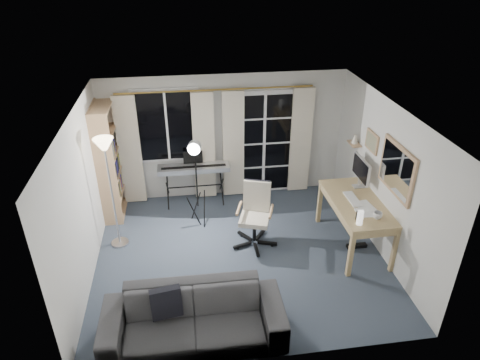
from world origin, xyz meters
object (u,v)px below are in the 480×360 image
at_px(mug, 378,215).
at_px(keyboard_piano, 194,169).
at_px(torchiere_lamp, 106,161).
at_px(office_chair, 256,208).
at_px(desk, 357,207).
at_px(sofa, 193,311).
at_px(studio_light, 195,158).
at_px(bookshelf, 107,164).
at_px(monitor, 361,170).

bearing_deg(mug, keyboard_piano, 139.96).
xyz_separation_m(torchiere_lamp, office_chair, (2.25, -0.21, -0.90)).
xyz_separation_m(desk, sofa, (-2.68, -1.56, -0.29)).
relative_size(studio_light, office_chair, 1.56).
distance_m(bookshelf, keyboard_piano, 1.53).
xyz_separation_m(monitor, sofa, (-2.88, -2.01, -0.70)).
distance_m(desk, monitor, 0.64).
height_order(monitor, mug, monitor).
relative_size(torchiere_lamp, office_chair, 1.79).
xyz_separation_m(bookshelf, sofa, (1.33, -3.15, -0.54)).
xyz_separation_m(torchiere_lamp, monitor, (4.01, -0.11, -0.39)).
distance_m(keyboard_piano, studio_light, 0.97).
distance_m(keyboard_piano, office_chair, 1.64).
height_order(bookshelf, desk, bookshelf).
xyz_separation_m(torchiere_lamp, keyboard_piano, (1.32, 1.12, -0.80)).
distance_m(bookshelf, monitor, 4.36).
bearing_deg(office_chair, mug, -8.71).
height_order(torchiere_lamp, office_chair, torchiere_lamp).
distance_m(monitor, mug, 0.99).
xyz_separation_m(keyboard_piano, studio_light, (0.01, -0.77, 0.60)).
bearing_deg(desk, sofa, -150.26).
bearing_deg(keyboard_piano, desk, -34.16).
relative_size(office_chair, sofa, 0.47).
bearing_deg(desk, keyboard_piano, 145.52).
bearing_deg(studio_light, monitor, 1.03).
bearing_deg(office_chair, studio_light, 166.59).
relative_size(studio_light, sofa, 0.73).
relative_size(office_chair, mug, 7.81).
bearing_deg(keyboard_piano, sofa, -93.41).
relative_size(keyboard_piano, mug, 9.78).
relative_size(torchiere_lamp, sofa, 0.84).
height_order(studio_light, monitor, studio_light).
distance_m(studio_light, mug, 2.98).
height_order(keyboard_piano, sofa, keyboard_piano).
relative_size(keyboard_piano, desk, 0.86).
relative_size(monitor, sofa, 0.26).
bearing_deg(monitor, desk, -114.06).
relative_size(desk, mug, 11.43).
distance_m(desk, mug, 0.54).
bearing_deg(desk, studio_light, 159.29).
bearing_deg(studio_light, desk, -9.34).
height_order(studio_light, mug, studio_light).
distance_m(keyboard_piano, mug, 3.40).
relative_size(bookshelf, desk, 1.33).
xyz_separation_m(desk, mug, (0.10, -0.50, 0.17)).
height_order(desk, sofa, sofa).
height_order(bookshelf, keyboard_piano, bookshelf).
height_order(studio_light, sofa, studio_light).
bearing_deg(office_chair, bookshelf, 171.37).
bearing_deg(bookshelf, office_chair, -26.49).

